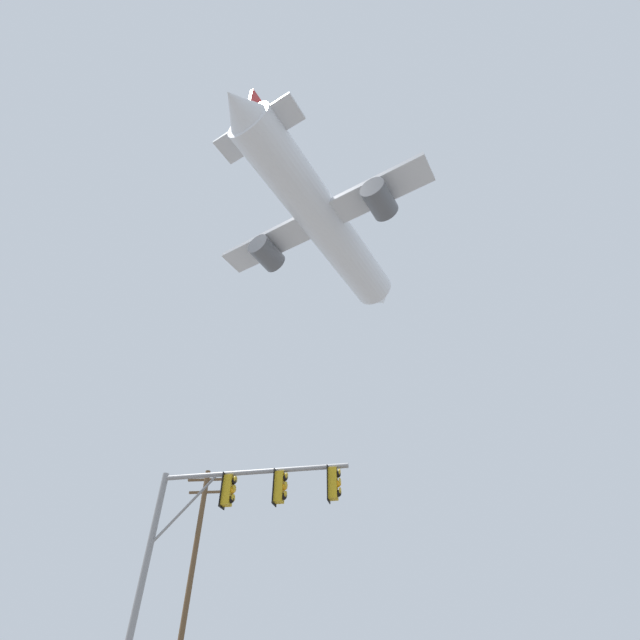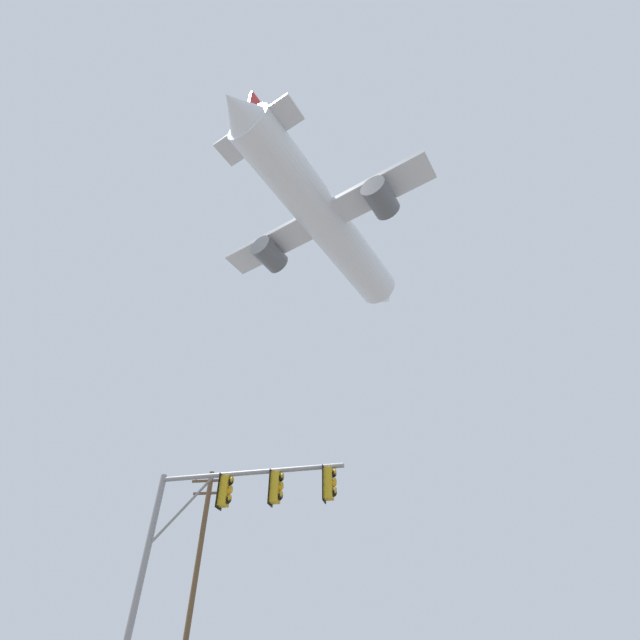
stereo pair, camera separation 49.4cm
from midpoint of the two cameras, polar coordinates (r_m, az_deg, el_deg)
signal_pole_near at (r=14.52m, az=-11.25°, el=-23.97°), size 6.16×0.90×6.05m
utility_pole at (r=26.24m, az=-15.34°, el=-28.59°), size 2.20×0.28×9.89m
airplane at (r=39.60m, az=1.03°, el=13.00°), size 19.46×25.20×7.23m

